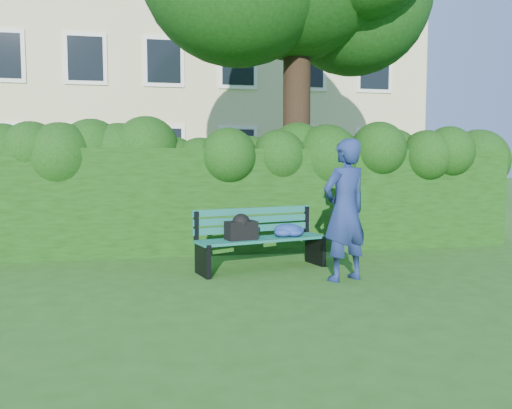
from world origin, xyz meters
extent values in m
plane|color=#2A591B|center=(0.00, 0.00, 0.00)|extent=(80.00, 80.00, 0.00)
cube|color=#CDC489|center=(0.00, 14.00, 6.00)|extent=(16.00, 8.00, 12.00)
cube|color=white|center=(-6.00, 9.98, 2.00)|extent=(1.30, 0.08, 1.60)
cube|color=black|center=(-6.00, 9.94, 2.00)|extent=(1.05, 0.04, 1.35)
cube|color=white|center=(-3.60, 9.98, 2.00)|extent=(1.30, 0.08, 1.60)
cube|color=black|center=(-3.60, 9.94, 2.00)|extent=(1.05, 0.04, 1.35)
cube|color=white|center=(-1.20, 9.98, 2.00)|extent=(1.30, 0.08, 1.60)
cube|color=black|center=(-1.20, 9.94, 2.00)|extent=(1.05, 0.04, 1.35)
cube|color=white|center=(1.20, 9.98, 2.00)|extent=(1.30, 0.08, 1.60)
cube|color=black|center=(1.20, 9.94, 2.00)|extent=(1.05, 0.04, 1.35)
cube|color=white|center=(3.60, 9.98, 2.00)|extent=(1.30, 0.08, 1.60)
cube|color=black|center=(3.60, 9.94, 2.00)|extent=(1.05, 0.04, 1.35)
cube|color=white|center=(6.00, 9.98, 2.00)|extent=(1.30, 0.08, 1.60)
cube|color=black|center=(6.00, 9.94, 2.00)|extent=(1.05, 0.04, 1.35)
cube|color=white|center=(-6.00, 9.98, 4.80)|extent=(1.30, 0.08, 1.60)
cube|color=black|center=(-6.00, 9.94, 4.80)|extent=(1.05, 0.04, 1.35)
cube|color=white|center=(-3.60, 9.98, 4.80)|extent=(1.30, 0.08, 1.60)
cube|color=black|center=(-3.60, 9.94, 4.80)|extent=(1.05, 0.04, 1.35)
cube|color=white|center=(-1.20, 9.98, 4.80)|extent=(1.30, 0.08, 1.60)
cube|color=black|center=(-1.20, 9.94, 4.80)|extent=(1.05, 0.04, 1.35)
cube|color=white|center=(1.20, 9.98, 4.80)|extent=(1.30, 0.08, 1.60)
cube|color=black|center=(1.20, 9.94, 4.80)|extent=(1.05, 0.04, 1.35)
cube|color=white|center=(3.60, 9.98, 4.80)|extent=(1.30, 0.08, 1.60)
cube|color=black|center=(3.60, 9.94, 4.80)|extent=(1.05, 0.04, 1.35)
cube|color=white|center=(6.00, 9.98, 4.80)|extent=(1.30, 0.08, 1.60)
cube|color=black|center=(6.00, 9.94, 4.80)|extent=(1.05, 0.04, 1.35)
cube|color=black|center=(0.00, 2.20, 0.90)|extent=(10.00, 1.00, 1.80)
cylinder|color=black|center=(1.23, 2.85, 2.65)|extent=(0.53, 0.53, 5.30)
cube|color=#115550|center=(0.11, 0.31, 0.45)|extent=(1.90, 0.60, 0.04)
cube|color=#115550|center=(0.08, 0.42, 0.45)|extent=(1.90, 0.60, 0.04)
cube|color=#115550|center=(0.05, 0.54, 0.45)|extent=(1.90, 0.60, 0.04)
cube|color=#115550|center=(0.02, 0.65, 0.45)|extent=(1.90, 0.60, 0.04)
cube|color=#115550|center=(0.00, 0.73, 0.58)|extent=(1.88, 0.54, 0.10)
cube|color=#115550|center=(0.00, 0.74, 0.71)|extent=(1.88, 0.54, 0.10)
cube|color=#115550|center=(-0.01, 0.75, 0.84)|extent=(1.88, 0.54, 0.10)
cube|color=black|center=(-0.82, 0.24, 0.22)|extent=(0.19, 0.50, 0.44)
cube|color=black|center=(-0.89, 0.49, 0.65)|extent=(0.07, 0.07, 0.45)
cube|color=black|center=(-0.81, 0.19, 0.44)|extent=(0.17, 0.42, 0.05)
cube|color=black|center=(0.95, 0.72, 0.22)|extent=(0.19, 0.50, 0.44)
cube|color=black|center=(0.89, 0.97, 0.65)|extent=(0.07, 0.07, 0.45)
cube|color=black|center=(0.97, 0.67, 0.44)|extent=(0.17, 0.42, 0.05)
cube|color=white|center=(-0.36, 0.31, 0.48)|extent=(0.21, 0.17, 0.02)
cube|color=black|center=(-0.26, 0.39, 0.60)|extent=(0.48, 0.35, 0.26)
imported|color=navy|center=(1.01, -0.37, 0.94)|extent=(0.80, 0.66, 1.88)
camera|label=1|loc=(-1.38, -6.57, 1.56)|focal=35.00mm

